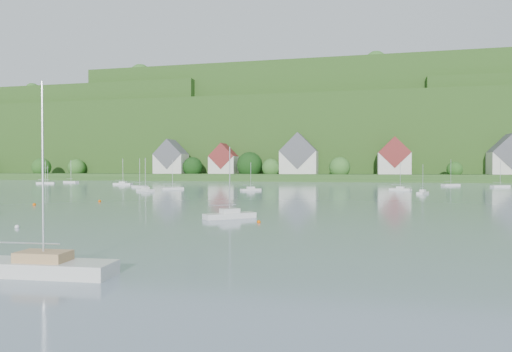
# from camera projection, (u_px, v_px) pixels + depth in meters

# --- Properties ---
(far_shore_strip) EXTENTS (600.00, 60.00, 3.00)m
(far_shore_strip) POSITION_uv_depth(u_px,v_px,m) (292.00, 177.00, 210.68)
(far_shore_strip) COLOR #264A1B
(far_shore_strip) RESTS_ON ground
(forested_ridge) EXTENTS (620.00, 181.22, 69.89)m
(forested_ridge) POSITION_uv_depth(u_px,v_px,m) (308.00, 140.00, 277.09)
(forested_ridge) COLOR #1B3D13
(forested_ridge) RESTS_ON ground
(village_building_0) EXTENTS (14.00, 10.40, 16.00)m
(village_building_0) POSITION_uv_depth(u_px,v_px,m) (171.00, 160.00, 209.98)
(village_building_0) COLOR silver
(village_building_0) RESTS_ON far_shore_strip
(village_building_1) EXTENTS (12.00, 9.36, 14.00)m
(village_building_1) POSITION_uv_depth(u_px,v_px,m) (224.00, 161.00, 206.43)
(village_building_1) COLOR silver
(village_building_1) RESTS_ON far_shore_strip
(village_building_2) EXTENTS (16.00, 11.44, 18.00)m
(village_building_2) POSITION_uv_depth(u_px,v_px,m) (299.00, 157.00, 197.72)
(village_building_2) COLOR silver
(village_building_2) RESTS_ON far_shore_strip
(village_building_3) EXTENTS (13.00, 10.40, 15.50)m
(village_building_3) POSITION_uv_depth(u_px,v_px,m) (394.00, 159.00, 186.97)
(village_building_3) COLOR silver
(village_building_3) RESTS_ON far_shore_strip
(village_building_4) EXTENTS (15.00, 10.40, 16.50)m
(village_building_4) POSITION_uv_depth(u_px,v_px,m) (509.00, 158.00, 180.96)
(village_building_4) COLOR silver
(village_building_4) RESTS_ON far_shore_strip
(near_sailboat_2) EXTENTS (7.49, 2.56, 9.95)m
(near_sailboat_2) POSITION_uv_depth(u_px,v_px,m) (44.00, 266.00, 23.01)
(near_sailboat_2) COLOR silver
(near_sailboat_2) RESTS_ON ground
(near_sailboat_3) EXTENTS (5.41, 5.10, 7.85)m
(near_sailboat_3) POSITION_uv_depth(u_px,v_px,m) (230.00, 214.00, 49.17)
(near_sailboat_3) COLOR silver
(near_sailboat_3) RESTS_ON ground
(mooring_buoy_1) EXTENTS (0.40, 0.40, 0.40)m
(mooring_buoy_1) POSITION_uv_depth(u_px,v_px,m) (17.00, 228.00, 41.17)
(mooring_buoy_1) COLOR white
(mooring_buoy_1) RESTS_ON ground
(mooring_buoy_2) EXTENTS (0.38, 0.38, 0.38)m
(mooring_buoy_2) POSITION_uv_depth(u_px,v_px,m) (259.00, 223.00, 44.95)
(mooring_buoy_2) COLOR #E15600
(mooring_buoy_2) RESTS_ON ground
(mooring_buoy_3) EXTENTS (0.46, 0.46, 0.46)m
(mooring_buoy_3) POSITION_uv_depth(u_px,v_px,m) (100.00, 202.00, 73.10)
(mooring_buoy_3) COLOR #E15600
(mooring_buoy_3) RESTS_ON ground
(mooring_buoy_5) EXTENTS (0.46, 0.46, 0.46)m
(mooring_buoy_5) POSITION_uv_depth(u_px,v_px,m) (34.00, 205.00, 66.17)
(mooring_buoy_5) COLOR #E15600
(mooring_buoy_5) RESTS_ON ground
(far_sailboat_cluster) EXTENTS (176.86, 59.68, 8.71)m
(far_sailboat_cluster) POSITION_uv_depth(u_px,v_px,m) (297.00, 186.00, 125.65)
(far_sailboat_cluster) COLOR silver
(far_sailboat_cluster) RESTS_ON ground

